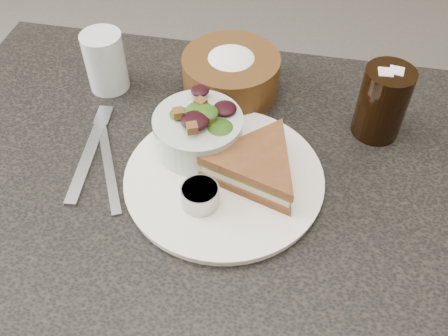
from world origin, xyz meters
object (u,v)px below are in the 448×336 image
sandwich (256,166)px  dressing_ramekin (200,196)px  cola_glass (383,100)px  dinner_plate (224,179)px  bread_basket (231,69)px  dining_table (221,298)px  water_glass (105,62)px  salad_bowl (198,127)px

sandwich → dressing_ramekin: size_ratio=3.25×
sandwich → cola_glass: cola_glass is taller
dinner_plate → cola_glass: size_ratio=2.22×
dressing_ramekin → bread_basket: (-0.01, 0.27, 0.02)m
dressing_ramekin → bread_basket: size_ratio=0.32×
dining_table → bread_basket: 0.47m
sandwich → water_glass: water_glass is taller
dining_table → salad_bowl: salad_bowl is taller
dinner_plate → bread_basket: size_ratio=1.74×
cola_glass → bread_basket: bearing=167.4°
sandwich → dinner_plate: bearing=-153.8°
dining_table → dressing_ramekin: (-0.02, -0.06, 0.40)m
dressing_ramekin → cola_glass: bearing=41.0°
sandwich → cola_glass: 0.23m
dinner_plate → bread_basket: (-0.03, 0.21, 0.04)m
dining_table → bread_basket: bearing=96.0°
dressing_ramekin → water_glass: size_ratio=0.51×
dining_table → dinner_plate: bearing=1.6°
dining_table → dressing_ramekin: size_ratio=18.53×
sandwich → cola_glass: bearing=57.8°
sandwich → bread_basket: size_ratio=1.04×
sandwich → salad_bowl: bearing=171.6°
dressing_ramekin → water_glass: bearing=132.9°
bread_basket → water_glass: size_ratio=1.59×
dinner_plate → cola_glass: bearing=35.1°
bread_basket → water_glass: bearing=-172.3°
sandwich → water_glass: (-0.29, 0.18, 0.02)m
dressing_ramekin → dinner_plate: bearing=68.1°
dinner_plate → water_glass: bearing=143.3°
dinner_plate → salad_bowl: size_ratio=2.15×
sandwich → salad_bowl: size_ratio=1.28×
salad_bowl → water_glass: bearing=146.5°
bread_basket → water_glass: 0.22m
dinner_plate → dressing_ramekin: size_ratio=5.46×
bread_basket → sandwich: bearing=-69.7°
dressing_ramekin → bread_basket: 0.27m
dining_table → bread_basket: bread_basket is taller
cola_glass → dressing_ramekin: bearing=-139.0°
sandwich → bread_basket: (-0.08, 0.21, 0.01)m
dining_table → sandwich: (0.05, 0.01, 0.41)m
cola_glass → dinner_plate: bearing=-144.9°
salad_bowl → bread_basket: size_ratio=0.81×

